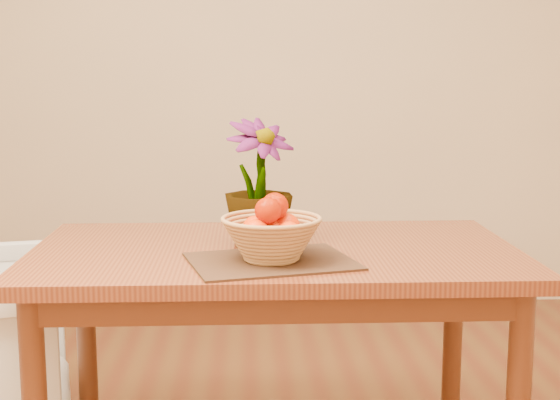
{
  "coord_description": "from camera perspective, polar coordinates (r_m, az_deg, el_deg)",
  "views": [
    {
      "loc": [
        -0.08,
        -1.9,
        1.24
      ],
      "look_at": [
        0.01,
        0.19,
        0.91
      ],
      "focal_mm": 50.0,
      "sensor_mm": 36.0,
      "label": 1
    }
  ],
  "objects": [
    {
      "name": "orange_pile",
      "position": [
        2.06,
        -0.63,
        -1.47
      ],
      "size": [
        0.16,
        0.16,
        0.13
      ],
      "rotation": [
        0.0,
        0.0,
        0.18
      ],
      "color": "#FF3A04",
      "rests_on": "wicker_basket"
    },
    {
      "name": "placemat",
      "position": [
        2.08,
        -0.63,
        -4.51
      ],
      "size": [
        0.49,
        0.41,
        0.01
      ],
      "primitive_type": "cube",
      "rotation": [
        0.0,
        0.0,
        0.25
      ],
      "color": "#391E14",
      "rests_on": "table"
    },
    {
      "name": "potted_plant",
      "position": [
        2.27,
        -1.59,
        1.29
      ],
      "size": [
        0.29,
        0.29,
        0.37
      ],
      "primitive_type": "imported",
      "rotation": [
        0.0,
        0.0,
        0.58
      ],
      "color": "#1A4313",
      "rests_on": "table"
    },
    {
      "name": "wall_back",
      "position": [
        4.16,
        -1.42,
        10.59
      ],
      "size": [
        4.0,
        0.02,
        2.7
      ],
      "primitive_type": "cube",
      "color": "beige",
      "rests_on": "floor"
    },
    {
      "name": "table",
      "position": [
        2.28,
        -0.36,
        -5.64
      ],
      "size": [
        1.4,
        0.8,
        0.75
      ],
      "color": "brown",
      "rests_on": "floor"
    },
    {
      "name": "wicker_basket",
      "position": [
        2.07,
        -0.63,
        -2.97
      ],
      "size": [
        0.27,
        0.27,
        0.11
      ],
      "color": "#AD8248",
      "rests_on": "placemat"
    }
  ]
}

